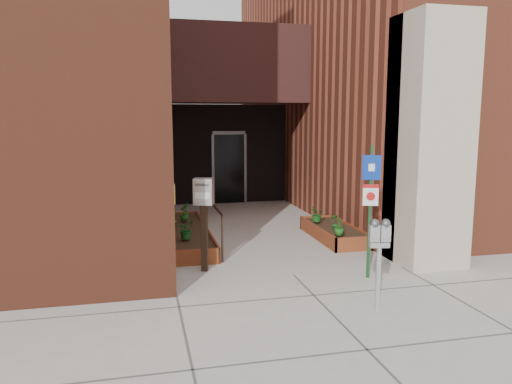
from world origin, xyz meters
TOP-DOWN VIEW (x-y plane):
  - ground at (0.00, 0.00)m, footprint 80.00×80.00m
  - architecture at (-0.18, 6.89)m, footprint 20.00×14.60m
  - planter_left at (-1.55, 2.70)m, footprint 0.90×3.60m
  - planter_right at (1.60, 2.20)m, footprint 0.80×2.20m
  - handrail at (-1.05, 2.65)m, footprint 0.04×3.34m
  - parking_meter at (0.67, -1.70)m, footprint 0.30×0.16m
  - sign_post at (1.15, -0.41)m, footprint 0.29×0.12m
  - payment_dropbox at (-1.43, 0.58)m, footprint 0.38×0.32m
  - shrub_left_a at (-1.64, 1.73)m, footprint 0.49×0.49m
  - shrub_left_b at (-1.85, 2.60)m, footprint 0.32×0.32m
  - shrub_left_c at (-1.52, 3.38)m, footprint 0.27×0.27m
  - shrub_left_d at (-1.44, 3.85)m, footprint 0.23×0.23m
  - shrub_right_a at (1.35, 1.30)m, footprint 0.25×0.25m
  - shrub_right_b at (1.49, 1.87)m, footprint 0.18×0.18m
  - shrub_right_c at (1.37, 2.61)m, footprint 0.33×0.33m

SIDE VIEW (x-z plane):
  - ground at x=0.00m, z-range 0.00..0.00m
  - planter_left at x=-1.55m, z-range -0.02..0.28m
  - planter_right at x=1.60m, z-range -0.02..0.28m
  - shrub_right_b at x=1.49m, z-range 0.30..0.62m
  - shrub_left_d at x=-1.44m, z-range 0.30..0.64m
  - shrub_left_c at x=-1.52m, z-range 0.30..0.65m
  - shrub_right_c at x=1.37m, z-range 0.30..0.66m
  - shrub_right_a at x=1.35m, z-range 0.30..0.67m
  - shrub_left_a at x=-1.64m, z-range 0.30..0.69m
  - shrub_left_b at x=-1.85m, z-range 0.30..0.71m
  - handrail at x=-1.05m, z-range 0.30..1.20m
  - parking_meter at x=0.67m, z-range 0.35..1.63m
  - payment_dropbox at x=-1.43m, z-range 0.36..1.97m
  - sign_post at x=1.15m, z-range 0.25..2.44m
  - architecture at x=-0.18m, z-range -0.02..9.98m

